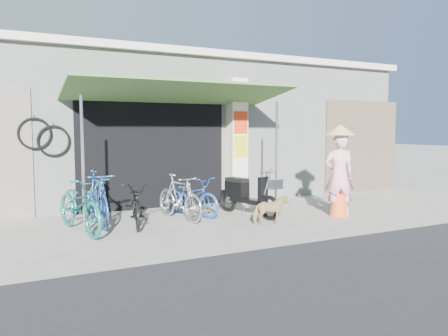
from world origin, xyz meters
name	(u,v)px	position (x,y,z in m)	size (l,w,h in m)	color
ground	(257,225)	(0.00, 0.00, 0.00)	(80.00, 80.00, 0.00)	gray
bicycle_shop	(167,128)	(0.00, 5.09, 1.83)	(12.30, 5.30, 3.66)	#A3A9A1
shop_pillar	(236,141)	(0.85, 2.45, 1.50)	(0.42, 0.44, 3.00)	beige
awning	(180,94)	(-0.90, 1.63, 2.51)	(4.60, 1.88, 2.72)	#375F2A
neighbour_right	(361,146)	(5.00, 2.59, 1.30)	(2.60, 0.06, 2.60)	brown
bike_teal	(80,205)	(-3.06, 0.83, 0.49)	(0.65, 1.86, 0.98)	#15625B
bike_blue	(98,198)	(-2.67, 1.29, 0.51)	(0.48, 1.70, 1.02)	navy
bike_black	(137,203)	(-2.03, 0.94, 0.42)	(0.55, 1.59, 0.84)	black
bike_silver	(179,197)	(-1.14, 1.11, 0.45)	(0.43, 1.51, 0.91)	silver
bike_navy	(191,196)	(-0.77, 1.39, 0.41)	(0.54, 1.55, 0.81)	#1F4A92
street_dog	(271,210)	(0.24, -0.10, 0.28)	(0.30, 0.65, 0.55)	#9F7754
moped	(246,194)	(0.26, 0.88, 0.44)	(0.67, 1.68, 0.97)	black
nun	(339,171)	(1.96, 0.01, 0.92)	(0.73, 0.64, 1.89)	pink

